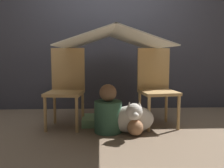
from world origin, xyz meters
TOP-DOWN VIEW (x-y plane):
  - ground_plane at (0.00, 0.00)m, footprint 8.80×8.80m
  - wall_back at (0.00, 1.31)m, footprint 7.00×0.05m
  - chair_left at (-0.56, 0.31)m, footprint 0.47×0.47m
  - chair_right at (0.56, 0.31)m, footprint 0.48×0.48m
  - sheet_canopy at (0.00, 0.22)m, footprint 1.15×1.58m
  - person_front at (-0.06, 0.02)m, footprint 0.32×0.32m
  - dog at (0.22, -0.06)m, footprint 0.50×0.41m
  - floor_cushion at (-0.14, 0.35)m, footprint 0.47×0.38m
  - plush_toy at (0.24, -0.13)m, footprint 0.18×0.18m

SIDE VIEW (x-z plane):
  - ground_plane at x=0.00m, z-range 0.00..0.00m
  - floor_cushion at x=-0.14m, z-range 0.00..0.10m
  - plush_toy at x=0.24m, z-range -0.03..0.26m
  - dog at x=0.22m, z-range -0.02..0.38m
  - person_front at x=-0.06m, z-range -0.05..0.51m
  - chair_left at x=-0.56m, z-range 0.03..1.01m
  - chair_right at x=0.56m, z-range 0.03..1.01m
  - sheet_canopy at x=0.00m, z-range 0.97..1.18m
  - wall_back at x=0.00m, z-range 0.00..2.50m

